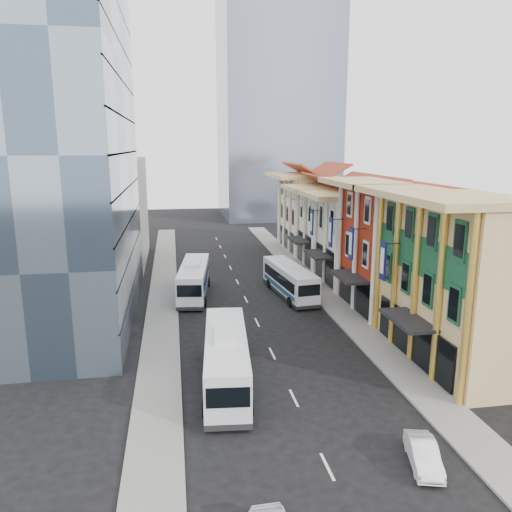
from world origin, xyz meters
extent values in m
plane|color=black|center=(0.00, 0.00, 0.00)|extent=(200.00, 200.00, 0.00)
cube|color=slate|center=(8.50, 22.00, 0.07)|extent=(3.00, 90.00, 0.15)
cube|color=slate|center=(-8.50, 22.00, 0.07)|extent=(3.00, 90.00, 0.15)
cube|color=#D2B679|center=(14.00, 5.00, 6.00)|extent=(8.00, 14.00, 12.00)
cube|color=#A02812|center=(14.00, 17.00, 6.00)|extent=(8.00, 10.00, 12.00)
cube|color=white|center=(14.00, 26.50, 5.00)|extent=(8.00, 9.00, 10.00)
cube|color=white|center=(14.00, 35.50, 5.00)|extent=(8.00, 9.00, 10.00)
cube|color=white|center=(14.00, 46.00, 5.50)|extent=(8.00, 12.00, 11.00)
cube|color=#415367|center=(-17.00, 19.00, 15.00)|extent=(12.00, 26.00, 30.00)
cube|color=gray|center=(-16.00, 42.00, 7.00)|extent=(10.00, 18.00, 14.00)
imported|color=white|center=(4.73, -6.68, 0.61)|extent=(2.18, 3.91, 1.22)
camera|label=1|loc=(-7.09, -27.04, 15.60)|focal=35.00mm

